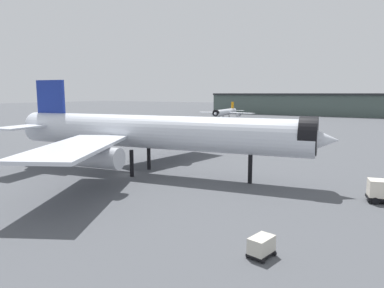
{
  "coord_description": "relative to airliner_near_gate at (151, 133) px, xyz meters",
  "views": [
    {
      "loc": [
        40.13,
        -46.07,
        14.18
      ],
      "look_at": [
        10.75,
        4.04,
        5.78
      ],
      "focal_mm": 32.78,
      "sensor_mm": 36.0,
      "label": 1
    }
  ],
  "objects": [
    {
      "name": "ground",
      "position": [
        -3.19,
        -2.89,
        -7.38
      ],
      "size": [
        900.0,
        900.0,
        0.0
      ],
      "primitive_type": "plane",
      "color": "#4C4F54"
    },
    {
      "name": "airliner_near_gate",
      "position": [
        0.0,
        0.0,
        0.0
      ],
      "size": [
        60.83,
        54.99,
        16.75
      ],
      "rotation": [
        0.0,
        0.0,
        0.15
      ],
      "color": "silver",
      "rests_on": "ground"
    },
    {
      "name": "airliner_far_taxiway",
      "position": [
        -42.95,
        122.79,
        -3.22
      ],
      "size": [
        31.33,
        34.53,
        9.44
      ],
      "rotation": [
        0.0,
        0.0,
        4.82
      ],
      "color": "silver",
      "rests_on": "ground"
    },
    {
      "name": "terminal_building",
      "position": [
        10.67,
        190.01,
        -0.04
      ],
      "size": [
        177.77,
        25.74,
        26.89
      ],
      "rotation": [
        0.0,
        0.0,
        -0.02
      ],
      "color": "#475651",
      "rests_on": "ground"
    },
    {
      "name": "baggage_tug_wing",
      "position": [
        10.49,
        34.09,
        -6.41
      ],
      "size": [
        2.75,
        3.55,
        1.85
      ],
      "rotation": [
        0.0,
        0.0,
        1.91
      ],
      "color": "black",
      "rests_on": "ground"
    },
    {
      "name": "baggage_cart_trailing",
      "position": [
        27.53,
        -20.91,
        -6.4
      ],
      "size": [
        2.32,
        2.67,
        1.82
      ],
      "rotation": [
        0.0,
        0.0,
        4.5
      ],
      "color": "black",
      "rests_on": "ground"
    }
  ]
}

